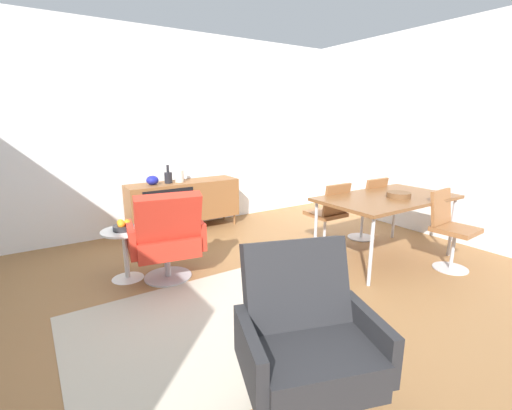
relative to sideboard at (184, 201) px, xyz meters
name	(u,v)px	position (x,y,z in m)	size (l,w,h in m)	color
ground_plane	(247,301)	(-0.34, -2.30, -0.44)	(8.32, 8.32, 0.00)	olive
wall_back	(149,133)	(-0.34, 0.30, 0.96)	(6.80, 0.12, 2.80)	white
wall_right	(457,135)	(2.86, -2.30, 0.96)	(0.12, 5.60, 2.80)	white
sideboard	(184,201)	(0.00, 0.00, 0.00)	(1.60, 0.45, 0.72)	brown
vase_cobalt	(152,180)	(-0.44, 0.00, 0.34)	(0.17, 0.17, 0.13)	navy
vase_sculptural_dark	(179,176)	(-0.05, 0.00, 0.37)	(0.12, 0.12, 0.26)	beige
vase_ceramic_small	(168,177)	(-0.21, 0.00, 0.37)	(0.11, 0.11, 0.26)	black
dining_table	(387,200)	(1.54, -2.30, 0.26)	(1.60, 0.90, 0.74)	brown
wooden_bowl_on_table	(399,195)	(1.60, -2.40, 0.33)	(0.26, 0.26, 0.06)	brown
dining_chair_front_right	(450,227)	(1.88, -2.86, 0.03)	(0.43, 0.45, 0.86)	brown
dining_chair_back_right	(367,206)	(1.89, -1.74, 0.03)	(0.40, 0.43, 0.86)	brown
dining_chair_back_left	(329,213)	(1.19, -1.74, 0.03)	(0.41, 0.43, 0.86)	brown
lounge_chair_red	(167,236)	(-0.78, -1.49, 0.03)	(0.79, 0.74, 0.95)	red
armchair_black_shell	(306,336)	(-0.72, -3.50, 0.03)	(0.84, 0.81, 0.95)	#262628
side_table_round	(125,249)	(-1.13, -1.22, -0.12)	(0.44, 0.44, 0.52)	white
fruit_bowl	(123,226)	(-1.13, -1.22, 0.12)	(0.20, 0.20, 0.11)	#262628
area_rug	(217,325)	(-0.75, -2.50, -0.44)	(2.20, 1.70, 0.01)	#B7AD99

